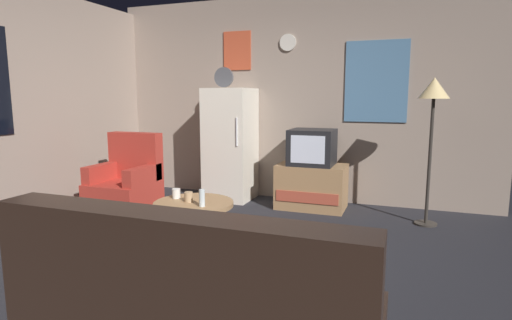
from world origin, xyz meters
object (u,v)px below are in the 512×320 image
at_px(coffee_table, 194,226).
at_px(mug_ceramic_white, 176,193).
at_px(armchair, 126,186).
at_px(fridge, 230,144).
at_px(tv_stand, 312,186).
at_px(standing_lamp, 434,100).
at_px(crt_tv, 312,147).
at_px(wine_glass, 202,198).
at_px(mug_ceramic_tan, 189,197).

bearing_deg(coffee_table, mug_ceramic_white, 162.37).
height_order(coffee_table, armchair, armchair).
distance_m(fridge, mug_ceramic_white, 1.86).
xyz_separation_m(tv_stand, coffee_table, (-0.69, -1.79, -0.05)).
bearing_deg(fridge, armchair, -127.19).
distance_m(standing_lamp, armchair, 3.58).
height_order(crt_tv, standing_lamp, standing_lamp).
bearing_deg(fridge, crt_tv, -5.41).
distance_m(standing_lamp, wine_glass, 2.64).
xyz_separation_m(mug_ceramic_white, mug_ceramic_tan, (0.17, -0.08, 0.00)).
bearing_deg(coffee_table, wine_glass, -37.86).
bearing_deg(wine_glass, standing_lamp, 41.52).
bearing_deg(armchair, tv_stand, 26.98).
height_order(mug_ceramic_white, armchair, armchair).
relative_size(fridge, armchair, 1.84).
height_order(fridge, mug_ceramic_tan, fridge).
relative_size(wine_glass, mug_ceramic_white, 1.67).
bearing_deg(standing_lamp, crt_tv, 169.69).
bearing_deg(mug_ceramic_white, standing_lamp, 33.41).
xyz_separation_m(standing_lamp, mug_ceramic_tan, (-2.07, -1.56, -0.86)).
relative_size(coffee_table, mug_ceramic_tan, 8.00).
bearing_deg(mug_ceramic_tan, mug_ceramic_white, 156.07).
distance_m(tv_stand, mug_ceramic_white, 1.96).
bearing_deg(tv_stand, mug_ceramic_tan, -112.11).
bearing_deg(mug_ceramic_tan, standing_lamp, 36.98).
distance_m(wine_glass, armchair, 1.72).
relative_size(fridge, wine_glass, 11.80).
bearing_deg(fridge, tv_stand, -5.35).
relative_size(tv_stand, armchair, 0.87).
relative_size(mug_ceramic_white, mug_ceramic_tan, 1.00).
xyz_separation_m(wine_glass, mug_ceramic_tan, (-0.19, 0.11, -0.03)).
height_order(wine_glass, armchair, armchair).
relative_size(crt_tv, coffee_table, 0.75).
bearing_deg(tv_stand, wine_glass, -105.86).
bearing_deg(standing_lamp, mug_ceramic_white, -146.59).
distance_m(mug_ceramic_tan, armchair, 1.50).
distance_m(coffee_table, wine_glass, 0.35).
distance_m(coffee_table, armchair, 1.53).
xyz_separation_m(crt_tv, mug_ceramic_white, (-0.90, -1.72, -0.28)).
relative_size(crt_tv, mug_ceramic_tan, 6.00).
xyz_separation_m(crt_tv, wine_glass, (-0.54, -1.90, -0.25)).
xyz_separation_m(tv_stand, standing_lamp, (1.33, -0.24, 1.08)).
relative_size(fridge, coffee_table, 2.46).
xyz_separation_m(coffee_table, mug_ceramic_white, (-0.22, 0.07, 0.27)).
bearing_deg(mug_ceramic_white, coffee_table, -17.63).
xyz_separation_m(fridge, coffee_table, (0.46, -1.90, -0.53)).
xyz_separation_m(fridge, mug_ceramic_white, (0.24, -1.83, -0.26)).
bearing_deg(armchair, coffee_table, -30.23).
bearing_deg(standing_lamp, fridge, 171.94).
distance_m(standing_lamp, mug_ceramic_tan, 2.73).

